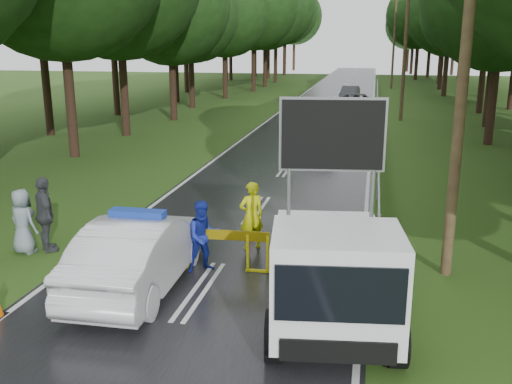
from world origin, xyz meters
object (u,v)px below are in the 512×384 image
(queue_car_third, at_px, (356,105))
(police_sedan, at_px, (140,252))
(civilian, at_px, (204,236))
(queue_car_second, at_px, (343,118))
(queue_car_first, at_px, (319,130))
(barrier, at_px, (218,240))
(queue_car_fourth, at_px, (350,94))
(officer, at_px, (251,216))
(work_truck, at_px, (332,267))

(queue_car_third, bearing_deg, police_sedan, -99.44)
(civilian, bearing_deg, queue_car_second, 51.57)
(police_sedan, distance_m, queue_car_third, 30.00)
(civilian, relative_size, queue_car_first, 0.36)
(barrier, distance_m, queue_car_third, 28.65)
(civilian, distance_m, queue_car_fourth, 38.66)
(barrier, relative_size, queue_car_first, 0.51)
(officer, xyz_separation_m, queue_car_first, (0.25, 14.78, -0.08))
(barrier, xyz_separation_m, queue_car_third, (2.11, 28.57, 0.01))
(civilian, relative_size, queue_car_second, 0.36)
(officer, relative_size, civilian, 1.06)
(officer, height_order, queue_car_third, officer)
(work_truck, xyz_separation_m, queue_car_first, (-2.01, 18.27, -0.30))
(queue_car_third, height_order, queue_car_fourth, queue_car_third)
(civilian, xyz_separation_m, queue_car_third, (2.42, 28.66, -0.08))
(queue_car_first, bearing_deg, civilian, -99.17)
(police_sedan, relative_size, barrier, 2.02)
(queue_car_first, bearing_deg, queue_car_fourth, 83.00)
(work_truck, relative_size, queue_car_second, 1.16)
(police_sedan, relative_size, officer, 2.74)
(queue_car_first, xyz_separation_m, queue_car_second, (0.88, 6.00, -0.13))
(queue_car_fourth, bearing_deg, police_sedan, -89.22)
(work_truck, bearing_deg, police_sedan, 162.55)
(police_sedan, height_order, civilian, police_sedan)
(civilian, height_order, queue_car_second, civilian)
(officer, height_order, queue_car_second, officer)
(civilian, bearing_deg, work_truck, -65.47)
(work_truck, xyz_separation_m, officer, (-2.26, 3.49, -0.21))
(queue_car_first, bearing_deg, queue_car_second, 76.03)
(work_truck, height_order, officer, work_truck)
(police_sedan, xyz_separation_m, queue_car_second, (2.97, 23.52, -0.13))
(queue_car_second, bearing_deg, queue_car_third, 82.81)
(queue_car_first, bearing_deg, police_sedan, -102.42)
(queue_car_third, distance_m, queue_car_fourth, 10.01)
(barrier, relative_size, queue_car_second, 0.52)
(civilian, xyz_separation_m, queue_car_second, (1.90, 22.38, -0.17))
(work_truck, height_order, queue_car_first, work_truck)
(queue_car_fourth, bearing_deg, civilian, -87.75)
(queue_car_fourth, bearing_deg, queue_car_second, -84.23)
(work_truck, bearing_deg, queue_car_first, 89.07)
(work_truck, distance_m, queue_car_fourth, 40.54)
(work_truck, relative_size, officer, 3.01)
(civilian, bearing_deg, queue_car_third, 51.60)
(police_sedan, bearing_deg, civilian, -134.76)
(officer, xyz_separation_m, queue_car_third, (1.66, 27.05, -0.12))
(queue_car_second, xyz_separation_m, queue_car_fourth, (-0.34, 16.24, -0.02))
(civilian, relative_size, queue_car_fourth, 0.42)
(queue_car_first, relative_size, queue_car_second, 1.02)
(barrier, relative_size, civilian, 1.43)
(officer, relative_size, queue_car_second, 0.38)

